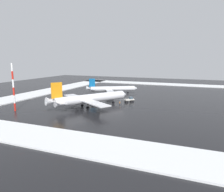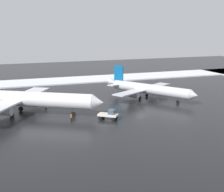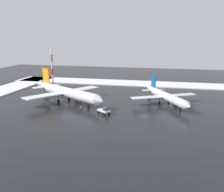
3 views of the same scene
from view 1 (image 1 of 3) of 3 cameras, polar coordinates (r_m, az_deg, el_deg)
ground_plane at (r=120.20m, az=2.61°, el=-0.19°), size 240.00×240.00×0.00m
snow_bank_far at (r=144.69m, az=-16.36°, el=1.23°), size 152.00×16.00×0.46m
snow_bank_left at (r=183.99m, az=9.72°, el=3.26°), size 14.00×116.00×0.46m
snow_bank_right at (r=63.25m, az=-18.77°, el=-9.84°), size 14.00×116.00×0.46m
airplane_parked_starboard at (r=94.19m, az=-5.87°, el=-0.65°), size 35.05×30.07×11.72m
airplane_far_rear at (r=129.46m, az=-0.14°, el=1.91°), size 24.01×28.07×9.22m
pushback_tug at (r=106.14m, az=4.64°, el=-0.86°), size 4.94×4.63×2.50m
ground_crew_beside_wing at (r=101.71m, az=-6.26°, el=-1.54°), size 0.36×0.36×1.71m
ground_crew_by_nose_gear at (r=98.81m, az=2.05°, el=-1.82°), size 0.36×0.36×1.71m
antenna_mast at (r=94.63m, az=-24.35°, el=2.07°), size 0.70×0.70×19.16m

